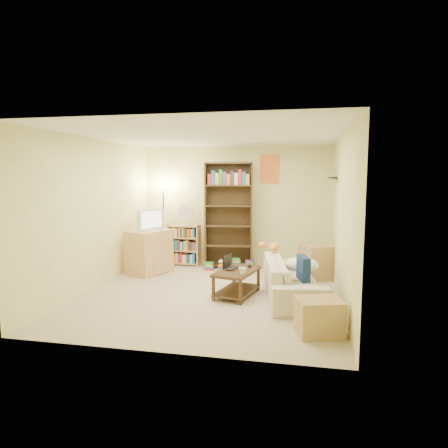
{
  "coord_description": "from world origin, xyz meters",
  "views": [
    {
      "loc": [
        1.45,
        -6.12,
        1.89
      ],
      "look_at": [
        0.08,
        0.64,
        1.05
      ],
      "focal_mm": 32.0,
      "sensor_mm": 36.0,
      "label": 1
    }
  ],
  "objects_px": {
    "mug": "(243,271)",
    "floor_lamp": "(163,202)",
    "sofa": "(292,279)",
    "end_cabinet": "(319,317)",
    "short_bookshelf": "(184,245)",
    "coffee_table": "(237,279)",
    "side_table": "(318,261)",
    "tall_bookshelf": "(229,213)",
    "television": "(148,220)",
    "desk_fan": "(185,214)",
    "tv_stand": "(149,252)",
    "laptop": "(235,268)",
    "tabby_cat": "(272,246)"
  },
  "relations": [
    {
      "from": "tv_stand",
      "to": "tall_bookshelf",
      "type": "relative_size",
      "value": 0.39
    },
    {
      "from": "coffee_table",
      "to": "mug",
      "type": "xyz_separation_m",
      "value": [
        0.13,
        -0.26,
        0.2
      ]
    },
    {
      "from": "coffee_table",
      "to": "television",
      "type": "height_order",
      "value": "television"
    },
    {
      "from": "short_bookshelf",
      "to": "end_cabinet",
      "type": "distance_m",
      "value": 4.26
    },
    {
      "from": "short_bookshelf",
      "to": "end_cabinet",
      "type": "xyz_separation_m",
      "value": [
        2.69,
        -3.3,
        -0.21
      ]
    },
    {
      "from": "mug",
      "to": "tv_stand",
      "type": "relative_size",
      "value": 0.14
    },
    {
      "from": "short_bookshelf",
      "to": "side_table",
      "type": "height_order",
      "value": "short_bookshelf"
    },
    {
      "from": "tabby_cat",
      "to": "laptop",
      "type": "distance_m",
      "value": 0.96
    },
    {
      "from": "short_bookshelf",
      "to": "mug",
      "type": "bearing_deg",
      "value": -53.91
    },
    {
      "from": "tabby_cat",
      "to": "floor_lamp",
      "type": "height_order",
      "value": "floor_lamp"
    },
    {
      "from": "sofa",
      "to": "television",
      "type": "xyz_separation_m",
      "value": [
        -2.78,
        1.01,
        0.75
      ]
    },
    {
      "from": "sofa",
      "to": "tall_bookshelf",
      "type": "relative_size",
      "value": 0.98
    },
    {
      "from": "short_bookshelf",
      "to": "tv_stand",
      "type": "bearing_deg",
      "value": -117.8
    },
    {
      "from": "short_bookshelf",
      "to": "floor_lamp",
      "type": "distance_m",
      "value": 1.01
    },
    {
      "from": "side_table",
      "to": "end_cabinet",
      "type": "height_order",
      "value": "side_table"
    },
    {
      "from": "coffee_table",
      "to": "tall_bookshelf",
      "type": "bearing_deg",
      "value": 117.07
    },
    {
      "from": "floor_lamp",
      "to": "sofa",
      "type": "bearing_deg",
      "value": -34.17
    },
    {
      "from": "mug",
      "to": "side_table",
      "type": "bearing_deg",
      "value": 54.86
    },
    {
      "from": "television",
      "to": "end_cabinet",
      "type": "height_order",
      "value": "television"
    },
    {
      "from": "tall_bookshelf",
      "to": "side_table",
      "type": "bearing_deg",
      "value": -23.66
    },
    {
      "from": "mug",
      "to": "coffee_table",
      "type": "bearing_deg",
      "value": 116.3
    },
    {
      "from": "desk_fan",
      "to": "side_table",
      "type": "height_order",
      "value": "desk_fan"
    },
    {
      "from": "tabby_cat",
      "to": "desk_fan",
      "type": "distance_m",
      "value": 2.23
    },
    {
      "from": "coffee_table",
      "to": "desk_fan",
      "type": "relative_size",
      "value": 2.35
    },
    {
      "from": "tabby_cat",
      "to": "coffee_table",
      "type": "bearing_deg",
      "value": -120.19
    },
    {
      "from": "sofa",
      "to": "side_table",
      "type": "relative_size",
      "value": 3.37
    },
    {
      "from": "tv_stand",
      "to": "television",
      "type": "distance_m",
      "value": 0.62
    },
    {
      "from": "tall_bookshelf",
      "to": "sofa",
      "type": "bearing_deg",
      "value": -60.08
    },
    {
      "from": "tall_bookshelf",
      "to": "desk_fan",
      "type": "xyz_separation_m",
      "value": [
        -0.92,
        -0.01,
        -0.06
      ]
    },
    {
      "from": "coffee_table",
      "to": "laptop",
      "type": "bearing_deg",
      "value": 139.91
    },
    {
      "from": "tall_bookshelf",
      "to": "end_cabinet",
      "type": "bearing_deg",
      "value": -69.01
    },
    {
      "from": "tabby_cat",
      "to": "tall_bookshelf",
      "type": "xyz_separation_m",
      "value": [
        -0.98,
        1.1,
        0.47
      ]
    },
    {
      "from": "coffee_table",
      "to": "laptop",
      "type": "height_order",
      "value": "laptop"
    },
    {
      "from": "sofa",
      "to": "side_table",
      "type": "distance_m",
      "value": 1.35
    },
    {
      "from": "tv_stand",
      "to": "floor_lamp",
      "type": "xyz_separation_m",
      "value": [
        -0.02,
        0.88,
        0.9
      ]
    },
    {
      "from": "sofa",
      "to": "end_cabinet",
      "type": "bearing_deg",
      "value": -174.98
    },
    {
      "from": "tv_stand",
      "to": "end_cabinet",
      "type": "relative_size",
      "value": 1.62
    },
    {
      "from": "sofa",
      "to": "mug",
      "type": "xyz_separation_m",
      "value": [
        -0.73,
        -0.37,
        0.17
      ]
    },
    {
      "from": "television",
      "to": "mug",
      "type": "bearing_deg",
      "value": -100.64
    },
    {
      "from": "tv_stand",
      "to": "end_cabinet",
      "type": "xyz_separation_m",
      "value": [
        3.14,
        -2.46,
        -0.2
      ]
    },
    {
      "from": "laptop",
      "to": "floor_lamp",
      "type": "distance_m",
      "value": 2.86
    },
    {
      "from": "mug",
      "to": "floor_lamp",
      "type": "distance_m",
      "value": 3.18
    },
    {
      "from": "laptop",
      "to": "mug",
      "type": "distance_m",
      "value": 0.37
    },
    {
      "from": "coffee_table",
      "to": "television",
      "type": "distance_m",
      "value": 2.35
    },
    {
      "from": "end_cabinet",
      "to": "mug",
      "type": "bearing_deg",
      "value": 135.44
    },
    {
      "from": "coffee_table",
      "to": "side_table",
      "type": "distance_m",
      "value": 1.9
    },
    {
      "from": "mug",
      "to": "short_bookshelf",
      "type": "xyz_separation_m",
      "value": [
        -1.6,
        2.22,
        -0.04
      ]
    },
    {
      "from": "television",
      "to": "desk_fan",
      "type": "xyz_separation_m",
      "value": [
        0.5,
        0.8,
        0.04
      ]
    },
    {
      "from": "tv_stand",
      "to": "television",
      "type": "relative_size",
      "value": 1.25
    },
    {
      "from": "tv_stand",
      "to": "tall_bookshelf",
      "type": "distance_m",
      "value": 1.78
    }
  ]
}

